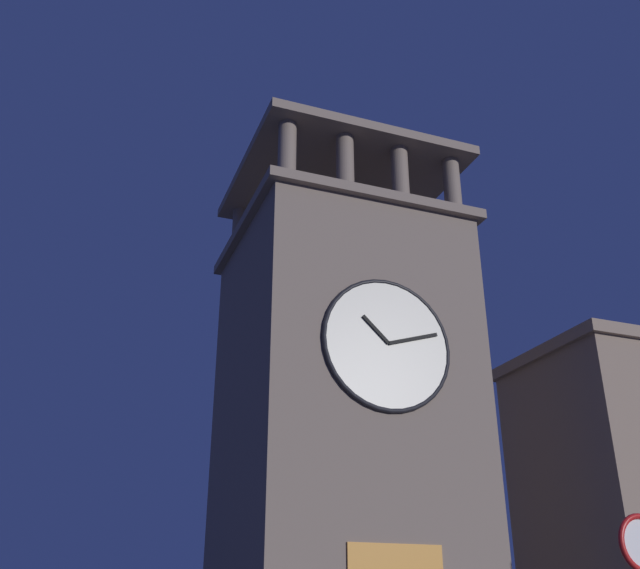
{
  "coord_description": "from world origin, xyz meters",
  "views": [
    {
      "loc": [
        12.07,
        20.42,
        1.99
      ],
      "look_at": [
        2.54,
        -5.02,
        14.38
      ],
      "focal_mm": 40.82,
      "sensor_mm": 36.0,
      "label": 1
    }
  ],
  "objects": [
    {
      "name": "clocktower",
      "position": [
        1.63,
        -4.99,
        8.71
      ],
      "size": [
        8.92,
        8.84,
        22.52
      ],
      "color": "#75665B",
      "rests_on": "ground_plane"
    }
  ]
}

